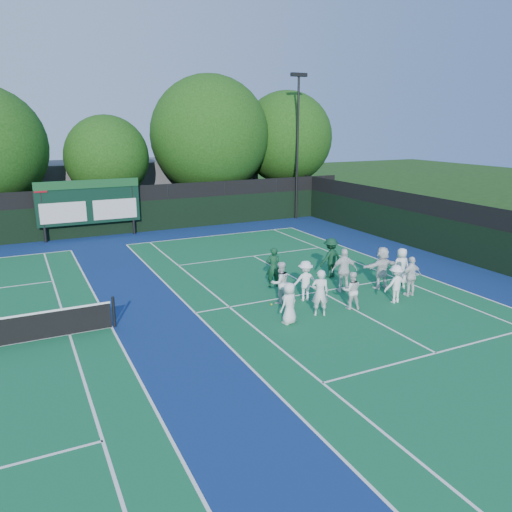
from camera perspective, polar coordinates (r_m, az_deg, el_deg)
name	(u,v)px	position (r m, az deg, el deg)	size (l,w,h in m)	color
ground	(334,299)	(20.20, 8.91, -4.90)	(120.00, 120.00, 0.00)	#18390F
court_apron	(182,315)	(18.53, -8.47, -6.72)	(34.00, 32.00, 0.01)	navy
near_court	(320,292)	(20.97, 7.35, -4.05)	(11.05, 23.85, 0.01)	#135D34
back_fence	(106,214)	(32.34, -16.79, 4.63)	(34.00, 0.08, 3.00)	black
divider_fence_right	(477,239)	(26.52, 23.94, 1.82)	(0.08, 32.00, 3.00)	black
scoreboard	(89,203)	(31.67, -18.59, 5.81)	(6.00, 0.21, 3.55)	black
clubhouse	(139,186)	(40.79, -13.22, 7.81)	(18.00, 6.00, 4.00)	#535358
light_pole_right	(298,130)	(36.29, 4.79, 14.12)	(1.20, 0.30, 10.12)	black
tree_c	(109,159)	(35.67, -16.45, 10.55)	(5.57, 5.57, 7.37)	black
tree_d	(211,138)	(37.60, -5.13, 13.24)	(8.59, 8.59, 10.23)	black
tree_e	(287,140)	(40.35, 3.61, 13.09)	(7.15, 7.15, 9.27)	black
tennis_ball_0	(318,293)	(20.70, 7.12, -4.24)	(0.07, 0.07, 0.07)	#CECB18
tennis_ball_1	(332,268)	(24.40, 8.66, -1.32)	(0.07, 0.07, 0.07)	#CECB18
tennis_ball_2	(377,288)	(21.78, 13.68, -3.58)	(0.07, 0.07, 0.07)	#CECB18
tennis_ball_3	(271,304)	(19.32, 1.78, -5.54)	(0.07, 0.07, 0.07)	#CECB18
tennis_ball_4	(280,268)	(24.08, 2.79, -1.38)	(0.07, 0.07, 0.07)	#CECB18
player_front_0	(289,303)	(17.41, 3.81, -5.41)	(0.73, 0.48, 1.49)	white
player_front_1	(320,293)	(18.18, 7.33, -4.20)	(0.64, 0.42, 1.74)	white
player_front_2	(352,290)	(19.07, 10.86, -3.88)	(0.71, 0.55, 1.46)	white
player_front_3	(396,284)	(20.12, 15.66, -3.09)	(0.98, 0.56, 1.51)	white
player_front_4	(411,276)	(21.06, 17.31, -2.23)	(0.96, 0.40, 1.64)	white
player_back_0	(280,283)	(19.32, 2.79, -3.06)	(0.81, 0.63, 1.66)	silver
player_back_1	(305,281)	(19.67, 5.65, -2.84)	(1.04, 0.60, 1.62)	white
player_back_2	(344,270)	(20.85, 10.05, -1.63)	(1.09, 0.45, 1.86)	white
player_back_3	(382,268)	(21.67, 14.19, -1.30)	(1.67, 0.53, 1.81)	white
player_back_4	(401,266)	(22.59, 16.27, -1.09)	(0.77, 0.50, 1.57)	white
coach_left	(273,267)	(21.20, 1.99, -1.31)	(0.63, 0.41, 1.73)	#103C21
coach_right	(331,258)	(22.72, 8.53, -0.22)	(1.18, 0.68, 1.83)	#0E351E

